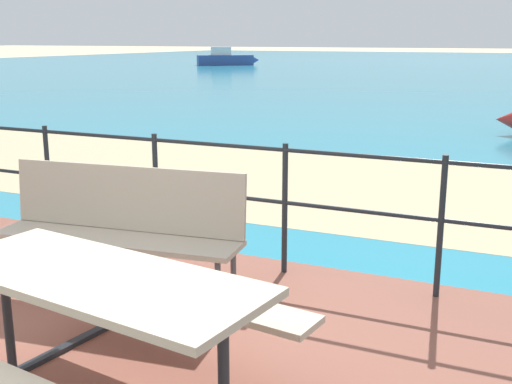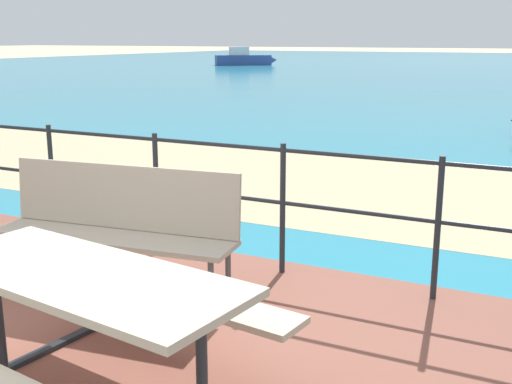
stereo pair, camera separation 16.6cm
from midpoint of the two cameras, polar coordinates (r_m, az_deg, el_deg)
The scene contains 6 objects.
sea_water at distance 42.14m, azimuth 21.62°, elevation 10.19°, with size 90.00×90.00×0.01m, color teal.
beach_strip at distance 8.39m, azimuth 7.03°, elevation 0.72°, with size 54.00×4.31×0.01m, color tan.
picnic_table at distance 3.15m, azimuth -15.30°, elevation -10.17°, with size 1.84×1.63×0.75m.
park_bench at distance 4.61m, azimuth -12.99°, elevation -2.52°, with size 1.83×0.63×0.93m.
railing_fence at distance 5.16m, azimuth -4.41°, elevation 0.57°, with size 5.94×0.04×1.03m.
boat_far at distance 44.99m, azimuth -2.78°, elevation 11.84°, with size 3.88×3.31×1.24m.
Camera 1 is at (2.37, -2.06, 1.87)m, focal length 44.63 mm.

